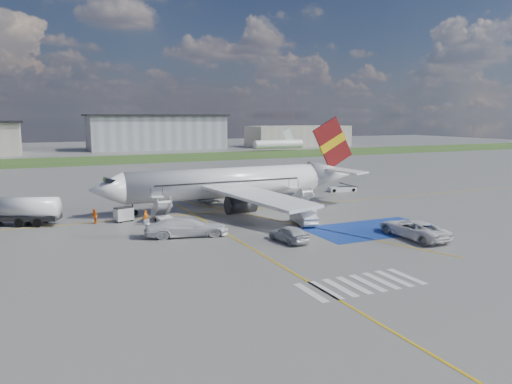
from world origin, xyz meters
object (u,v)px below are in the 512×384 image
car_silver_b (304,217)px  van_white_a (413,226)px  belt_loader (342,189)px  car_silver_a (289,234)px  van_white_b (187,224)px  fuel_tanker (17,213)px  gpu_cart (124,215)px  airliner (235,182)px

car_silver_b → van_white_a: 11.98m
belt_loader → van_white_a: (-11.06, -28.57, 0.84)m
belt_loader → car_silver_a: size_ratio=1.04×
car_silver_a → van_white_a: (12.16, -3.61, 0.39)m
belt_loader → car_silver_a: (-23.21, -24.96, 0.45)m
van_white_a → van_white_b: size_ratio=1.01×
fuel_tanker → gpu_cart: fuel_tanker is taller
fuel_tanker → van_white_b: 20.16m
car_silver_a → belt_loader: bearing=-141.5°
van_white_a → fuel_tanker: bearing=-30.9°
car_silver_b → van_white_b: van_white_b is taller
gpu_cart → van_white_a: van_white_a is taller
van_white_b → car_silver_a: bearing=-114.7°
belt_loader → van_white_b: (-31.51, -18.69, 0.87)m
fuel_tanker → gpu_cart: size_ratio=4.09×
fuel_tanker → car_silver_b: 31.82m
van_white_b → fuel_tanker: bearing=63.1°
car_silver_b → car_silver_a: bearing=58.9°
fuel_tanker → van_white_a: bearing=-8.7°
car_silver_a → car_silver_b: (5.17, 6.12, -0.00)m
car_silver_b → van_white_b: bearing=8.4°
belt_loader → car_silver_b: 26.09m
van_white_a → car_silver_a: bearing=-15.3°
van_white_a → van_white_b: 22.72m
belt_loader → van_white_b: bearing=-138.9°
airliner → fuel_tanker: airliner is taller
gpu_cart → car_silver_b: gpu_cart is taller
airliner → car_silver_a: 19.30m
airliner → car_silver_b: size_ratio=7.54×
gpu_cart → van_white_b: (4.54, -9.91, 0.48)m
car_silver_a → van_white_b: (-8.30, 6.28, 0.42)m
airliner → belt_loader: airliner is taller
car_silver_b → van_white_a: bearing=134.7°
airliner → fuel_tanker: bearing=179.9°
belt_loader → van_white_b: van_white_b is taller
belt_loader → van_white_a: van_white_a is taller
car_silver_a → van_white_b: 10.41m
van_white_a → van_white_b: van_white_b is taller
car_silver_b → fuel_tanker: bearing=-14.9°
airliner → fuel_tanker: 26.21m
fuel_tanker → van_white_b: size_ratio=1.49×
car_silver_a → car_silver_b: 8.01m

